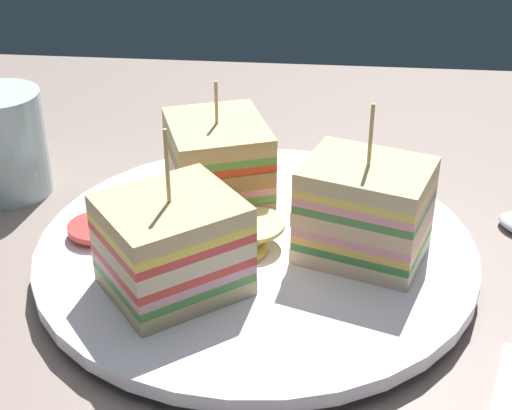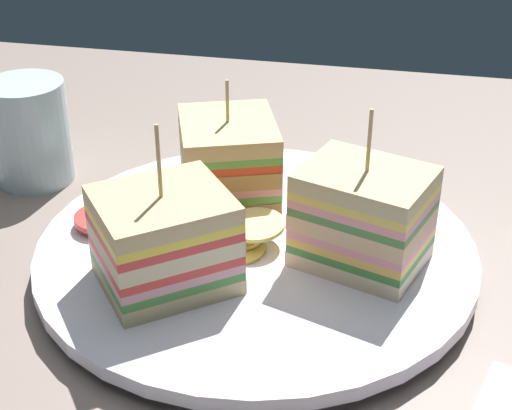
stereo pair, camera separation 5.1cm
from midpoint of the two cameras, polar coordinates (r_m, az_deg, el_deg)
The scene contains 8 objects.
ground_plane at distance 53.82cm, azimuth 2.71°, elevation -5.32°, with size 112.24×80.93×1.80cm, color gray.
plate at distance 52.71cm, azimuth 2.76°, elevation -3.57°, with size 29.53×29.53×1.77cm.
sandwich_wedge_0 at distance 56.62cm, azimuth 0.54°, elevation 3.28°, with size 8.97×9.60×9.07cm.
sandwich_wedge_1 at distance 47.08cm, azimuth -3.63°, elevation -2.69°, with size 10.29×10.11×10.68cm.
sandwich_wedge_2 at distance 49.69cm, azimuth 10.72°, elevation -0.99°, with size 9.30×8.21×10.62cm.
chip_pile at distance 51.64cm, azimuth 1.72°, elevation -2.23°, with size 6.22×5.90×1.85cm.
salad_garnish at distance 54.90cm, azimuth -7.35°, elevation -0.80°, with size 6.08×6.56×1.16cm.
drinking_glass at distance 64.44cm, azimuth -14.00°, elevation 4.64°, with size 6.29×6.29×8.36cm.
Camera 2 is at (-9.26, 43.02, 30.19)cm, focal length 54.61 mm.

